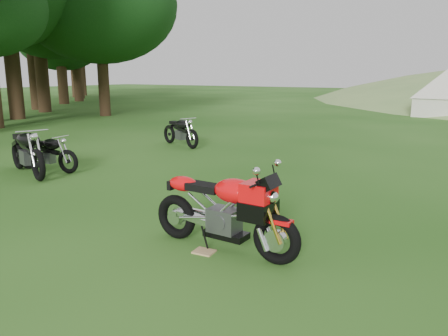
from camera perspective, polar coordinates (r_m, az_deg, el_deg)
The scene contains 7 objects.
ground at distance 6.40m, azimuth -0.73°, elevation -7.59°, with size 120.00×120.00×0.00m, color #19470F.
treeline at distance 30.78m, azimuth -17.47°, elevation 7.70°, with size 28.00×32.00×14.00m, color black, non-canonical shape.
sport_motorcycle at distance 5.38m, azimuth -0.14°, elevation -4.78°, with size 1.98×0.50×1.19m, color red, non-canonical shape.
plywood_board at distance 5.51m, azimuth -2.61°, elevation -10.86°, with size 0.25×0.20×0.02m, color tan.
vintage_moto_a at distance 10.33m, azimuth -24.39°, elevation 2.17°, with size 2.10×0.49×1.11m, color black, non-canonical shape.
vintage_moto_b at distance 10.56m, azimuth -22.14°, elevation 1.93°, with size 1.67×0.39×0.88m, color black, non-canonical shape.
vintage_moto_d at distance 13.28m, azimuth -5.74°, elevation 4.89°, with size 1.80×0.42×0.95m, color black, non-canonical shape.
Camera 1 is at (3.24, -5.07, 2.18)m, focal length 35.00 mm.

